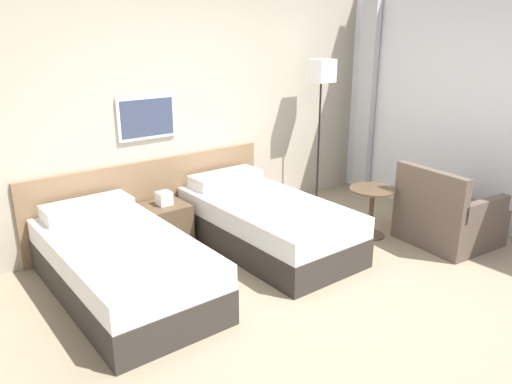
{
  "coord_description": "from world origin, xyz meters",
  "views": [
    {
      "loc": [
        -2.8,
        -2.57,
        2.19
      ],
      "look_at": [
        0.04,
        1.08,
        0.66
      ],
      "focal_mm": 35.0,
      "sensor_mm": 36.0,
      "label": 1
    }
  ],
  "objects_px": {
    "bed_near_window": "(266,223)",
    "floor_lamp": "(321,82)",
    "side_table": "(372,202)",
    "nightstand": "(166,223)",
    "armchair": "(447,218)",
    "bed_near_door": "(122,265)"
  },
  "relations": [
    {
      "from": "bed_near_window",
      "to": "floor_lamp",
      "type": "xyz_separation_m",
      "value": [
        1.35,
        0.62,
        1.3
      ]
    },
    {
      "from": "floor_lamp",
      "to": "side_table",
      "type": "bearing_deg",
      "value": -103.47
    },
    {
      "from": "nightstand",
      "to": "side_table",
      "type": "bearing_deg",
      "value": -32.39
    },
    {
      "from": "nightstand",
      "to": "floor_lamp",
      "type": "height_order",
      "value": "floor_lamp"
    },
    {
      "from": "bed_near_window",
      "to": "armchair",
      "type": "xyz_separation_m",
      "value": [
        1.59,
        -1.09,
        0.0
      ]
    },
    {
      "from": "bed_near_window",
      "to": "floor_lamp",
      "type": "bearing_deg",
      "value": 24.79
    },
    {
      "from": "bed_near_door",
      "to": "nightstand",
      "type": "height_order",
      "value": "bed_near_door"
    },
    {
      "from": "floor_lamp",
      "to": "bed_near_door",
      "type": "bearing_deg",
      "value": -168.0
    },
    {
      "from": "bed_near_door",
      "to": "bed_near_window",
      "type": "xyz_separation_m",
      "value": [
        1.58,
        0.0,
        0.0
      ]
    },
    {
      "from": "bed_near_window",
      "to": "bed_near_door",
      "type": "bearing_deg",
      "value": 180.0
    },
    {
      "from": "bed_near_door",
      "to": "floor_lamp",
      "type": "relative_size",
      "value": 1.07
    },
    {
      "from": "bed_near_door",
      "to": "nightstand",
      "type": "distance_m",
      "value": 1.06
    },
    {
      "from": "nightstand",
      "to": "floor_lamp",
      "type": "relative_size",
      "value": 0.32
    },
    {
      "from": "side_table",
      "to": "bed_near_door",
      "type": "bearing_deg",
      "value": 169.7
    },
    {
      "from": "bed_near_window",
      "to": "nightstand",
      "type": "distance_m",
      "value": 1.06
    },
    {
      "from": "bed_near_window",
      "to": "floor_lamp",
      "type": "relative_size",
      "value": 1.07
    },
    {
      "from": "nightstand",
      "to": "armchair",
      "type": "xyz_separation_m",
      "value": [
        2.38,
        -1.79,
        0.04
      ]
    },
    {
      "from": "bed_near_door",
      "to": "bed_near_window",
      "type": "bearing_deg",
      "value": 0.0
    },
    {
      "from": "nightstand",
      "to": "floor_lamp",
      "type": "distance_m",
      "value": 2.52
    },
    {
      "from": "armchair",
      "to": "bed_near_door",
      "type": "bearing_deg",
      "value": 76.96
    },
    {
      "from": "floor_lamp",
      "to": "nightstand",
      "type": "bearing_deg",
      "value": 177.8
    },
    {
      "from": "bed_near_window",
      "to": "side_table",
      "type": "height_order",
      "value": "bed_near_window"
    }
  ]
}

